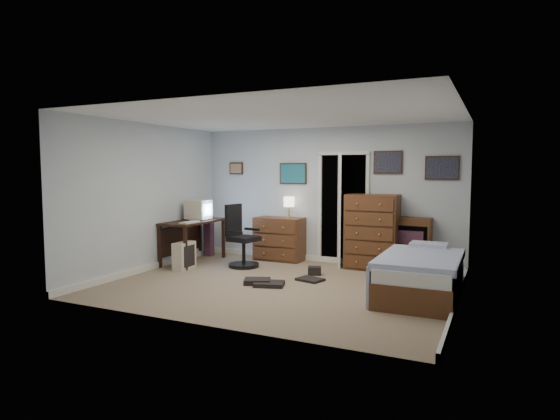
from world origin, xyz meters
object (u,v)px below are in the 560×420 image
at_px(tall_dresser, 372,232).
at_px(office_chair, 241,243).
at_px(bed, 420,274).
at_px(computer_desk, 189,230).
at_px(low_dresser, 279,239).

bearing_deg(tall_dresser, office_chair, -159.99).
bearing_deg(bed, tall_dresser, 124.61).
height_order(computer_desk, bed, computer_desk).
bearing_deg(office_chair, bed, -3.45).
height_order(office_chair, low_dresser, office_chair).
height_order(computer_desk, office_chair, office_chair).
xyz_separation_m(office_chair, bed, (3.19, -0.66, -0.13)).
distance_m(computer_desk, tall_dresser, 3.36).
height_order(office_chair, bed, office_chair).
height_order(computer_desk, tall_dresser, tall_dresser).
height_order(low_dresser, tall_dresser, tall_dresser).
relative_size(office_chair, tall_dresser, 0.85).
relative_size(office_chair, bed, 0.57).
relative_size(computer_desk, bed, 0.71).
xyz_separation_m(low_dresser, bed, (2.83, -1.50, -0.11)).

